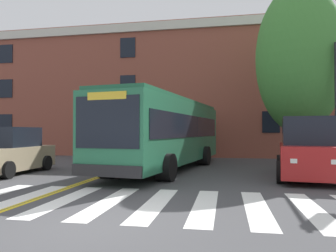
{
  "coord_description": "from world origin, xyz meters",
  "views": [
    {
      "loc": [
        2.73,
        -5.67,
        1.74
      ],
      "look_at": [
        0.06,
        8.17,
        1.99
      ],
      "focal_mm": 35.0,
      "sensor_mm": 36.0,
      "label": 1
    }
  ],
  "objects_px": {
    "car_red_far_lane": "(307,150)",
    "car_silver_behind_bus": "(176,144)",
    "car_tan_near_lane": "(8,153)",
    "city_bus": "(167,132)",
    "street_tree_curbside_large": "(299,59)"
  },
  "relations": [
    {
      "from": "car_tan_near_lane",
      "to": "car_silver_behind_bus",
      "type": "bearing_deg",
      "value": 66.44
    },
    {
      "from": "car_tan_near_lane",
      "to": "street_tree_curbside_large",
      "type": "height_order",
      "value": "street_tree_curbside_large"
    },
    {
      "from": "car_red_far_lane",
      "to": "car_silver_behind_bus",
      "type": "relative_size",
      "value": 1.03
    },
    {
      "from": "car_silver_behind_bus",
      "to": "street_tree_curbside_large",
      "type": "relative_size",
      "value": 0.54
    },
    {
      "from": "city_bus",
      "to": "car_tan_near_lane",
      "type": "bearing_deg",
      "value": -156.4
    },
    {
      "from": "street_tree_curbside_large",
      "to": "car_tan_near_lane",
      "type": "bearing_deg",
      "value": -157.97
    },
    {
      "from": "car_tan_near_lane",
      "to": "car_red_far_lane",
      "type": "height_order",
      "value": "car_red_far_lane"
    },
    {
      "from": "car_red_far_lane",
      "to": "car_silver_behind_bus",
      "type": "xyz_separation_m",
      "value": [
        -6.78,
        10.88,
        -0.24
      ]
    },
    {
      "from": "street_tree_curbside_large",
      "to": "car_silver_behind_bus",
      "type": "bearing_deg",
      "value": 137.71
    },
    {
      "from": "city_bus",
      "to": "street_tree_curbside_large",
      "type": "xyz_separation_m",
      "value": [
        6.24,
        2.32,
        3.6
      ]
    },
    {
      "from": "car_red_far_lane",
      "to": "street_tree_curbside_large",
      "type": "height_order",
      "value": "street_tree_curbside_large"
    },
    {
      "from": "car_tan_near_lane",
      "to": "car_silver_behind_bus",
      "type": "distance_m",
      "value": 12.77
    },
    {
      "from": "city_bus",
      "to": "car_red_far_lane",
      "type": "bearing_deg",
      "value": -18.38
    },
    {
      "from": "city_bus",
      "to": "car_silver_behind_bus",
      "type": "distance_m",
      "value": 9.11
    },
    {
      "from": "city_bus",
      "to": "street_tree_curbside_large",
      "type": "height_order",
      "value": "street_tree_curbside_large"
    }
  ]
}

